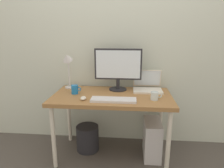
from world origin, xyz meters
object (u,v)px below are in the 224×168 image
keyboard (113,100)px  computer_tower (152,139)px  coffee_mug (75,89)px  glass_cup (155,96)px  desk (112,101)px  wastebasket (88,138)px  mouse (83,98)px  laptop (147,85)px  desk_lamp (68,63)px  monitor (118,67)px

keyboard → computer_tower: size_ratio=1.05×
coffee_mug → glass_cup: 0.84m
desk → keyboard: 0.21m
computer_tower → coffee_mug: bearing=-179.3°
computer_tower → wastebasket: (-0.74, 0.06, -0.06)m
keyboard → mouse: bearing=178.3°
coffee_mug → laptop: bearing=15.1°
keyboard → coffee_mug: bearing=155.5°
desk_lamp → computer_tower: size_ratio=1.03×
keyboard → wastebasket: size_ratio=1.47×
desk_lamp → wastebasket: 0.91m
coffee_mug → desk_lamp: bearing=122.8°
wastebasket → laptop: bearing=12.1°
desk_lamp → coffee_mug: 0.35m
computer_tower → desk_lamp: bearing=169.3°
desk → glass_cup: (0.43, -0.12, 0.11)m
glass_cup → monitor: bearing=140.1°
desk → computer_tower: (0.45, 0.02, -0.44)m
desk_lamp → glass_cup: bearing=-18.4°
mouse → desk: bearing=34.2°
monitor → wastebasket: 0.91m
laptop → glass_cup: 0.34m
monitor → wastebasket: size_ratio=1.76×
monitor → wastebasket: monitor is taller
keyboard → glass_cup: 0.41m
desk_lamp → mouse: (0.26, -0.38, -0.29)m
monitor → laptop: monitor is taller
mouse → laptop: bearing=31.5°
mouse → coffee_mug: size_ratio=0.83×
monitor → laptop: size_ratio=1.65×
coffee_mug → computer_tower: bearing=0.7°
mouse → glass_cup: glass_cup is taller
glass_cup → wastebasket: glass_cup is taller
desk → glass_cup: 0.46m
desk_lamp → keyboard: bearing=-35.0°
monitor → coffee_mug: bearing=-156.9°
desk_lamp → mouse: desk_lamp is taller
coffee_mug → wastebasket: bearing=32.0°
monitor → laptop: (0.34, 0.02, -0.21)m
mouse → wastebasket: bearing=96.1°
laptop → glass_cup: size_ratio=2.91×
laptop → wastebasket: bearing=-167.9°
laptop → mouse: size_ratio=3.56×
keyboard → glass_cup: bearing=10.2°
desk_lamp → wastebasket: size_ratio=1.44×
desk → monitor: bearing=75.9°
desk → keyboard: size_ratio=2.85×
desk → glass_cup: bearing=-15.4°
laptop → monitor: bearing=-176.7°
laptop → desk: bearing=-150.5°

